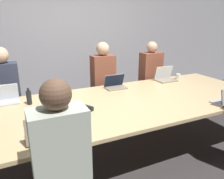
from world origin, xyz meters
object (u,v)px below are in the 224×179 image
at_px(person_near_left, 62,173).
at_px(stapler, 88,108).
at_px(laptop_far_right, 165,76).
at_px(laptop_near_left, 45,133).
at_px(cup_far_right, 178,76).
at_px(laptop_far_center, 115,84).
at_px(laptop_far_left, 5,98).
at_px(person_far_center, 103,83).
at_px(bottle_far_left, 29,97).
at_px(person_far_right, 150,79).
at_px(person_far_left, 6,97).
at_px(cup_near_left, 72,126).

distance_m(person_near_left, stapler, 1.06).
relative_size(laptop_far_right, laptop_near_left, 1.06).
bearing_deg(stapler, cup_far_right, -10.68).
height_order(laptop_near_left, stapler, laptop_near_left).
bearing_deg(laptop_far_center, laptop_near_left, -137.30).
bearing_deg(laptop_near_left, cup_far_right, -155.26).
bearing_deg(laptop_far_left, laptop_far_right, 0.15).
relative_size(person_far_center, person_near_left, 1.01).
distance_m(bottle_far_left, person_near_left, 1.42).
xyz_separation_m(laptop_far_left, stapler, (0.89, -0.69, -0.04)).
xyz_separation_m(person_far_right, laptop_near_left, (-2.21, -1.58, 0.14)).
xyz_separation_m(laptop_far_left, laptop_near_left, (0.32, -1.19, 0.00)).
xyz_separation_m(person_far_right, person_far_left, (-2.53, 0.02, 0.02)).
height_order(person_far_left, stapler, person_far_left).
bearing_deg(cup_near_left, person_far_center, 57.49).
bearing_deg(person_far_center, laptop_far_right, -23.92).
distance_m(person_far_center, cup_near_left, 1.83).
relative_size(laptop_far_left, laptop_far_center, 1.03).
bearing_deg(bottle_far_left, person_near_left, -86.37).
xyz_separation_m(bottle_far_left, laptop_near_left, (0.04, -0.99, -0.02)).
relative_size(person_far_right, person_near_left, 0.99).
bearing_deg(laptop_far_right, person_far_center, 156.08).
relative_size(person_far_center, laptop_near_left, 4.24).
bearing_deg(cup_far_right, laptop_far_center, -179.44).
height_order(person_far_center, stapler, person_far_center).
height_order(laptop_far_center, cup_near_left, laptop_far_center).
bearing_deg(person_far_center, cup_far_right, -20.16).
bearing_deg(cup_near_left, laptop_far_center, 47.08).
bearing_deg(stapler, bottle_far_left, 111.83).
bearing_deg(laptop_far_center, bottle_far_left, -172.84).
distance_m(laptop_far_right, bottle_far_left, 2.31).
bearing_deg(laptop_near_left, person_far_right, -144.56).
height_order(bottle_far_left, cup_near_left, bottle_far_left).
relative_size(laptop_far_right, bottle_far_left, 1.66).
xyz_separation_m(laptop_far_left, person_far_left, (0.00, 0.41, -0.12)).
bearing_deg(person_far_right, laptop_far_right, -83.88).
bearing_deg(person_far_left, bottle_far_left, -65.40).
bearing_deg(laptop_far_left, laptop_near_left, -74.83).
bearing_deg(bottle_far_left, cup_far_right, 3.89).
height_order(laptop_far_center, stapler, laptop_far_center).
bearing_deg(cup_near_left, person_near_left, -113.15).
distance_m(person_far_right, laptop_near_left, 2.72).
bearing_deg(laptop_far_left, bottle_far_left, -34.78).
relative_size(laptop_far_right, person_far_right, 0.25).
xyz_separation_m(person_far_center, stapler, (-0.68, -1.14, 0.08)).
xyz_separation_m(person_far_left, cup_near_left, (0.59, -1.49, 0.09)).
relative_size(person_near_left, stapler, 9.29).
xyz_separation_m(person_far_left, laptop_far_center, (1.57, -0.44, 0.11)).
xyz_separation_m(laptop_far_right, bottle_far_left, (-2.30, -0.20, 0.02)).
relative_size(person_far_center, stapler, 9.36).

